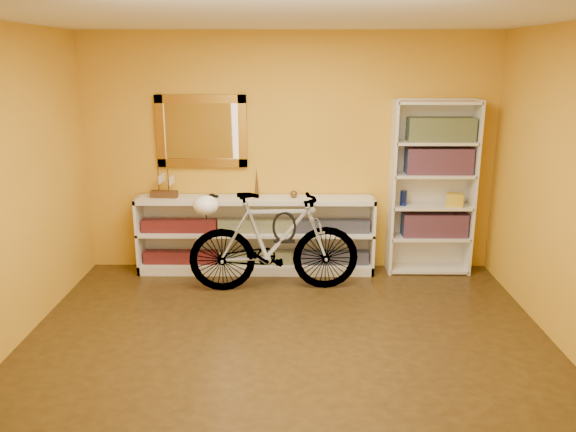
{
  "coord_description": "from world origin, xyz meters",
  "views": [
    {
      "loc": [
        0.05,
        -4.25,
        2.31
      ],
      "look_at": [
        0.0,
        0.7,
        0.95
      ],
      "focal_mm": 35.85,
      "sensor_mm": 36.0,
      "label": 1
    }
  ],
  "objects_px": {
    "helmet": "(206,205)",
    "console_unit": "(256,235)",
    "bicycle": "(274,242)",
    "bookcase": "(432,189)"
  },
  "relations": [
    {
      "from": "helmet",
      "to": "console_unit",
      "type": "bearing_deg",
      "value": 52.21
    },
    {
      "from": "console_unit",
      "to": "bicycle",
      "type": "relative_size",
      "value": 1.48
    },
    {
      "from": "console_unit",
      "to": "bicycle",
      "type": "bearing_deg",
      "value": -67.56
    },
    {
      "from": "console_unit",
      "to": "bookcase",
      "type": "height_order",
      "value": "bookcase"
    },
    {
      "from": "console_unit",
      "to": "bicycle",
      "type": "xyz_separation_m",
      "value": [
        0.22,
        -0.53,
        0.09
      ]
    },
    {
      "from": "console_unit",
      "to": "bicycle",
      "type": "distance_m",
      "value": 0.58
    },
    {
      "from": "bookcase",
      "to": "helmet",
      "type": "relative_size",
      "value": 7.39
    },
    {
      "from": "bicycle",
      "to": "helmet",
      "type": "relative_size",
      "value": 6.85
    },
    {
      "from": "console_unit",
      "to": "bookcase",
      "type": "xyz_separation_m",
      "value": [
        1.92,
        0.03,
        0.52
      ]
    },
    {
      "from": "console_unit",
      "to": "bookcase",
      "type": "distance_m",
      "value": 1.99
    }
  ]
}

